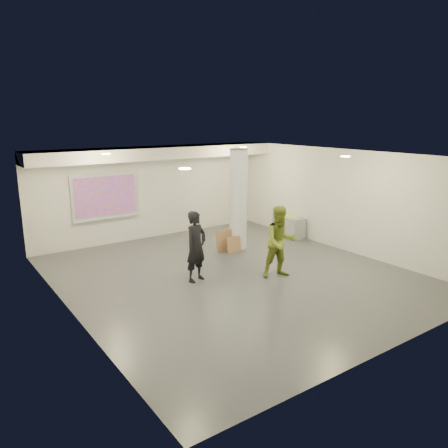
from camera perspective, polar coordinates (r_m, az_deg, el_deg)
floor at (r=11.14m, az=1.19°, el=-6.66°), size 8.00×9.00×0.01m
ceiling at (r=10.47m, az=1.27°, el=8.91°), size 8.00×9.00×0.01m
wall_back at (r=14.51m, az=-9.35°, el=4.12°), size 8.00×0.01×3.00m
wall_front at (r=7.69m, az=21.53°, el=-5.33°), size 8.00×0.01×3.00m
wall_left at (r=9.01m, az=-19.78°, el=-2.43°), size 0.01×9.00×3.00m
wall_right at (r=13.41m, az=15.18°, el=3.04°), size 0.01×9.00×3.00m
soffit_band at (r=13.86m, az=-8.55°, el=9.21°), size 8.00×1.10×0.36m
downlight_nw at (r=11.65m, az=-15.14°, el=8.84°), size 0.22×0.22×0.02m
downlight_ne at (r=13.78m, az=2.53°, el=9.99°), size 0.22×0.22×0.02m
downlight_sw at (r=8.03m, az=-5.14°, el=7.22°), size 0.22×0.22×0.02m
downlight_se at (r=10.89m, az=15.57°, el=8.50°), size 0.22×0.22×0.02m
column at (r=13.00m, az=1.88°, el=3.18°), size 0.52×0.52×3.00m
projection_screen at (r=13.86m, az=-15.23°, el=3.48°), size 2.10×0.13×1.42m
credenza at (r=14.75m, az=8.46°, el=-0.29°), size 0.55×1.20×0.68m
papers_stack at (r=14.57m, az=8.97°, el=0.95°), size 0.33×0.38×0.02m
postit_pad at (r=14.61m, az=8.61°, el=1.02°), size 0.27×0.34×0.03m
cardboard_back at (r=12.98m, az=0.19°, el=-2.12°), size 0.61×0.16×0.67m
cardboard_front at (r=12.84m, az=1.31°, el=-2.73°), size 0.45×0.17×0.48m
woman at (r=10.52m, az=-3.66°, el=-2.96°), size 0.73×0.59×1.73m
man at (r=10.86m, az=7.39°, el=-2.33°), size 1.03×0.91×1.79m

